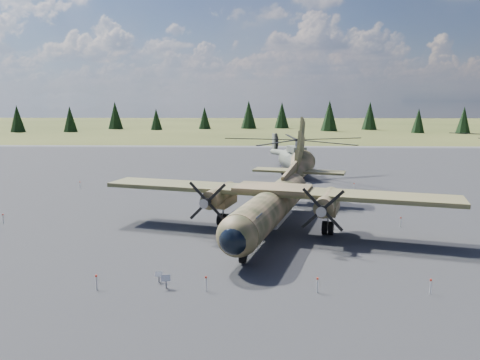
{
  "coord_description": "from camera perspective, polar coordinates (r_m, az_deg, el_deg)",
  "views": [
    {
      "loc": [
        4.65,
        -37.41,
        10.18
      ],
      "look_at": [
        3.32,
        2.0,
        3.51
      ],
      "focal_mm": 35.0,
      "sensor_mm": 36.0,
      "label": 1
    }
  ],
  "objects": [
    {
      "name": "ground",
      "position": [
        39.04,
        -5.0,
        -5.56
      ],
      "size": [
        500.0,
        500.0,
        0.0
      ],
      "primitive_type": "plane",
      "color": "brown",
      "rests_on": "ground"
    },
    {
      "name": "treeline",
      "position": [
        38.64,
        3.46,
        1.45
      ],
      "size": [
        284.48,
        289.38,
        10.99
      ],
      "color": "black",
      "rests_on": "ground"
    },
    {
      "name": "info_placard_right",
      "position": [
        26.51,
        -9.01,
        -11.9
      ],
      "size": [
        0.53,
        0.3,
        0.79
      ],
      "rotation": [
        0.0,
        0.0,
        0.19
      ],
      "color": "gray",
      "rests_on": "ground"
    },
    {
      "name": "apron",
      "position": [
        48.71,
        -3.59,
        -2.49
      ],
      "size": [
        120.0,
        120.0,
        0.04
      ],
      "primitive_type": "cube",
      "color": "#57585C",
      "rests_on": "ground"
    },
    {
      "name": "barrier_fence",
      "position": [
        38.9,
        -5.7,
        -4.85
      ],
      "size": [
        33.12,
        29.62,
        0.85
      ],
      "color": "silver",
      "rests_on": "ground"
    },
    {
      "name": "transport_plane",
      "position": [
        37.58,
        4.35,
        -2.03
      ],
      "size": [
        27.44,
        24.52,
        9.13
      ],
      "rotation": [
        0.0,
        0.0,
        -0.27
      ],
      "color": "#31381E",
      "rests_on": "ground"
    },
    {
      "name": "helicopter_near",
      "position": [
        64.52,
        6.76,
        3.73
      ],
      "size": [
        24.08,
        25.62,
        5.15
      ],
      "rotation": [
        0.0,
        0.0,
        0.21
      ],
      "color": "gray",
      "rests_on": "ground"
    },
    {
      "name": "info_placard_left",
      "position": [
        27.42,
        -9.86,
        -11.37
      ],
      "size": [
        0.44,
        0.23,
        0.66
      ],
      "rotation": [
        0.0,
        0.0,
        -0.14
      ],
      "color": "gray",
      "rests_on": "ground"
    }
  ]
}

